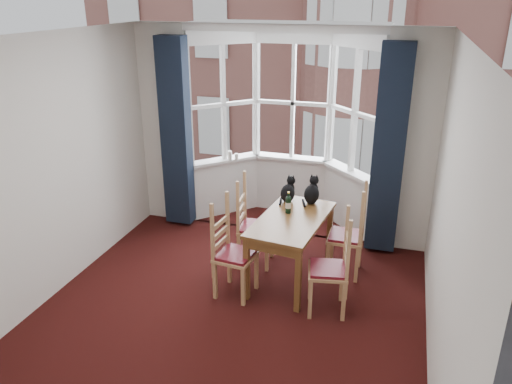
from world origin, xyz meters
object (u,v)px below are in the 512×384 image
at_px(dining_table, 292,227).
at_px(wine_bottle, 288,204).
at_px(chair_left_far, 249,228).
at_px(chair_right_far, 353,238).
at_px(candle_short, 237,157).
at_px(cat_right, 312,192).
at_px(candle_tall, 230,155).
at_px(chair_left_near, 228,255).
at_px(cat_left, 288,192).
at_px(chair_right_near, 337,271).

xyz_separation_m(dining_table, wine_bottle, (-0.07, 0.12, 0.22)).
bearing_deg(chair_left_far, chair_right_far, 3.91).
distance_m(chair_right_far, wine_bottle, 0.88).
distance_m(dining_table, wine_bottle, 0.27).
distance_m(wine_bottle, candle_short, 1.85).
height_order(dining_table, cat_right, cat_right).
height_order(dining_table, candle_tall, candle_tall).
relative_size(chair_right_far, cat_right, 2.63).
height_order(chair_left_near, cat_left, cat_left).
height_order(cat_left, candle_tall, cat_left).
distance_m(chair_left_near, cat_right, 1.30).
bearing_deg(chair_left_far, dining_table, -21.64).
bearing_deg(chair_left_near, chair_left_far, 89.14).
relative_size(chair_left_far, candle_tall, 7.01).
height_order(chair_left_near, candle_tall, candle_tall).
xyz_separation_m(candle_tall, candle_short, (0.09, 0.03, -0.02)).
relative_size(chair_left_near, candle_short, 10.25).
bearing_deg(candle_short, cat_right, -39.17).
xyz_separation_m(chair_left_near, candle_short, (-0.60, 2.06, 0.44)).
bearing_deg(chair_left_near, chair_right_far, 32.10).
height_order(cat_right, candle_short, cat_right).
height_order(chair_left_near, candle_short, candle_short).
xyz_separation_m(chair_right_near, cat_left, (-0.75, 0.94, 0.44)).
bearing_deg(cat_left, candle_short, 133.00).
relative_size(wine_bottle, candle_tall, 1.97).
distance_m(chair_left_near, chair_right_near, 1.20).
bearing_deg(candle_tall, chair_left_near, -71.08).
height_order(dining_table, chair_left_near, chair_left_near).
xyz_separation_m(cat_left, wine_bottle, (0.08, -0.34, -0.01)).
distance_m(cat_left, candle_short, 1.53).
distance_m(dining_table, chair_right_far, 0.77).
distance_m(chair_right_near, candle_short, 2.78).
relative_size(dining_table, candle_short, 15.13).
xyz_separation_m(dining_table, chair_right_far, (0.67, 0.32, -0.20)).
bearing_deg(wine_bottle, dining_table, -59.66).
distance_m(chair_left_near, cat_left, 1.13).
bearing_deg(chair_left_far, cat_left, 27.92).
relative_size(chair_right_near, chair_right_far, 1.00).
xyz_separation_m(chair_left_far, chair_right_far, (1.26, 0.09, 0.00)).
bearing_deg(wine_bottle, candle_short, 127.74).
height_order(cat_left, candle_short, cat_left).
height_order(chair_left_far, wine_bottle, wine_bottle).
height_order(chair_left_near, chair_right_far, same).
height_order(chair_left_far, cat_right, cat_right).
relative_size(dining_table, wine_bottle, 5.24).
height_order(chair_left_far, chair_right_far, same).
distance_m(chair_left_near, chair_left_far, 0.71).
xyz_separation_m(dining_table, candle_tall, (-1.30, 1.55, 0.26)).
bearing_deg(candle_tall, chair_right_far, -32.09).
bearing_deg(candle_short, wine_bottle, -52.26).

